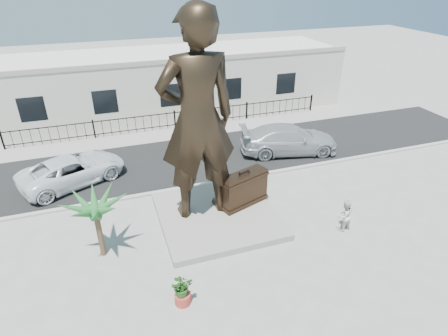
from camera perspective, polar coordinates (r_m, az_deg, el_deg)
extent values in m
plane|color=#9E9991|center=(16.50, 2.29, -10.22)|extent=(100.00, 100.00, 0.00)
cube|color=black|center=(22.95, -4.86, 1.79)|extent=(40.00, 7.00, 0.01)
cube|color=#A5A399|center=(19.96, -2.33, -2.38)|extent=(40.00, 0.25, 0.12)
cube|color=#9E9991|center=(26.50, -7.06, 5.50)|extent=(40.00, 2.50, 0.02)
cube|color=gray|center=(17.40, -1.03, -7.23)|extent=(5.20, 5.20, 0.30)
cube|color=black|center=(27.00, -7.51, 7.27)|extent=(22.00, 0.10, 1.20)
cube|color=silver|center=(30.43, -9.43, 12.78)|extent=(28.00, 7.00, 4.40)
imported|color=black|center=(15.39, -4.09, 7.40)|extent=(3.34, 2.26, 8.97)
cube|color=black|center=(17.49, 3.03, -3.22)|extent=(2.45, 1.47, 1.64)
imported|color=silver|center=(17.18, 17.87, -6.90)|extent=(0.81, 0.68, 1.50)
imported|color=white|center=(21.36, -22.06, -0.25)|extent=(5.99, 4.50, 1.51)
imported|color=#A5A8AA|center=(23.40, 9.86, 4.35)|extent=(6.35, 3.65, 1.73)
imported|color=orange|center=(26.61, -5.10, 7.87)|extent=(1.32, 0.96, 1.84)
cylinder|color=#B3392F|center=(13.75, -6.31, -19.16)|extent=(0.56, 0.56, 0.40)
imported|color=#295D1E|center=(13.31, -6.45, -17.40)|extent=(0.74, 0.64, 0.82)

